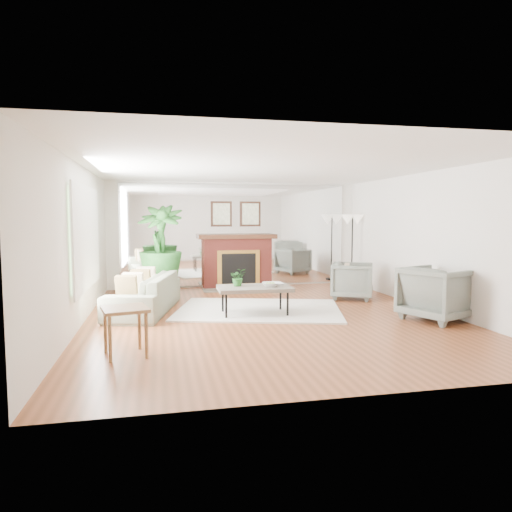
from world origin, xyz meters
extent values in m
plane|color=brown|center=(0.00, 0.00, 0.00)|extent=(7.00, 7.00, 0.00)
cube|color=white|center=(-2.99, 0.00, 1.25)|extent=(0.02, 7.00, 2.50)
cube|color=white|center=(2.99, 0.00, 1.25)|extent=(0.02, 7.00, 2.50)
cube|color=white|center=(0.00, 3.49, 1.25)|extent=(6.00, 0.02, 2.50)
cube|color=silver|center=(0.00, 3.47, 1.25)|extent=(5.40, 0.04, 2.40)
cube|color=#B2E09E|center=(-2.96, 0.40, 1.35)|extent=(0.04, 2.40, 1.50)
cube|color=maroon|center=(0.00, 3.28, 0.60)|extent=(1.60, 0.40, 1.20)
cube|color=gold|center=(0.00, 3.07, 0.48)|extent=(1.00, 0.04, 0.85)
cube|color=black|center=(0.00, 3.05, 0.48)|extent=(0.80, 0.04, 0.70)
cube|color=#685F52|center=(0.00, 2.93, 0.01)|extent=(1.70, 0.55, 0.03)
cube|color=#4D2718|center=(0.00, 3.26, 1.22)|extent=(1.85, 0.46, 0.10)
cube|color=black|center=(-0.35, 3.43, 1.75)|extent=(0.50, 0.04, 0.60)
cube|color=black|center=(0.35, 3.43, 1.75)|extent=(0.50, 0.04, 0.60)
cube|color=white|center=(-0.07, 0.55, 0.02)|extent=(3.31, 2.74, 0.03)
cube|color=#685F52|center=(-0.22, 0.18, 0.47)|extent=(1.26, 0.76, 0.06)
cylinder|color=black|center=(-0.75, -0.07, 0.22)|extent=(0.04, 0.04, 0.43)
cylinder|color=black|center=(0.29, -0.10, 0.22)|extent=(0.04, 0.04, 0.43)
cylinder|color=black|center=(-0.73, 0.45, 0.22)|extent=(0.04, 0.04, 0.43)
cylinder|color=black|center=(0.30, 0.42, 0.22)|extent=(0.04, 0.04, 0.43)
imported|color=slate|center=(-2.08, 0.87, 0.33)|extent=(1.34, 2.37, 0.65)
imported|color=gray|center=(2.07, 1.31, 0.37)|extent=(1.09, 1.08, 0.75)
imported|color=gray|center=(2.60, -0.80, 0.44)|extent=(1.26, 1.24, 0.88)
cube|color=olive|center=(-2.22, -1.73, 0.57)|extent=(0.62, 0.62, 0.04)
cylinder|color=olive|center=(-2.37, -1.98, 0.28)|extent=(0.04, 0.04, 0.56)
cylinder|color=olive|center=(-1.97, -1.88, 0.28)|extent=(0.04, 0.04, 0.56)
cylinder|color=olive|center=(-2.47, -1.57, 0.28)|extent=(0.04, 0.04, 0.56)
cylinder|color=olive|center=(-2.06, -1.48, 0.28)|extent=(0.04, 0.04, 0.56)
cylinder|color=black|center=(-1.78, 2.36, 0.20)|extent=(0.56, 0.56, 0.40)
imported|color=#2B6B27|center=(-1.78, 2.36, 1.11)|extent=(1.11, 1.11, 1.65)
cylinder|color=black|center=(2.70, 2.79, 0.02)|extent=(0.29, 0.29, 0.04)
cylinder|color=black|center=(2.70, 2.79, 0.84)|extent=(0.03, 0.03, 1.68)
cone|color=beige|center=(2.57, 2.79, 1.62)|extent=(0.31, 0.31, 0.23)
cone|color=beige|center=(2.83, 2.79, 1.62)|extent=(0.31, 0.31, 0.23)
imported|color=#2B6B27|center=(-0.49, 0.29, 0.65)|extent=(0.28, 0.25, 0.31)
imported|color=olive|center=(0.04, 0.12, 0.53)|extent=(0.35, 0.35, 0.07)
imported|color=olive|center=(0.11, 0.39, 0.51)|extent=(0.23, 0.31, 0.02)
camera|label=1|loc=(-1.79, -7.35, 1.68)|focal=32.00mm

